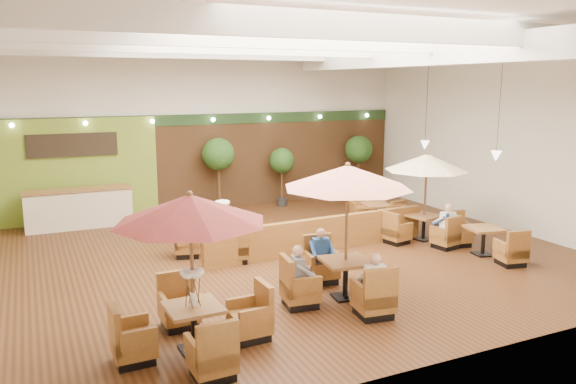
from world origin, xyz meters
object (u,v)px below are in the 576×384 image
booth_divider (321,235)px  topiary_1 (282,163)px  table_2 (424,177)px  topiary_0 (218,157)px  diner_3 (446,221)px  table_1 (344,202)px  table_3 (214,236)px  table_4 (483,242)px  diner_0 (374,278)px  table_0 (191,244)px  diner_2 (300,269)px  topiary_2 (359,152)px  diner_1 (322,250)px  service_counter (79,208)px  table_5 (376,215)px  diner_4 (446,221)px

booth_divider → topiary_1: size_ratio=3.11×
table_2 → topiary_1: bearing=96.2°
topiary_0 → diner_3: bearing=-58.4°
table_1 → table_3: 4.51m
table_4 → diner_0: bearing=-144.4°
diner_3 → table_0: bearing=-166.3°
table_0 → table_3: bearing=67.3°
table_2 → diner_2: bearing=-161.8°
topiary_2 → diner_1: 9.28m
table_3 → diner_1: table_3 is taller
service_counter → table_4: 11.42m
table_1 → table_5: (3.87, 4.57, -1.64)m
topiary_2 → diner_0: 10.94m
diner_2 → booth_divider: bearing=159.6°
service_counter → table_2: size_ratio=1.23×
table_2 → topiary_1: size_ratio=1.20×
topiary_0 → table_3: bearing=-109.9°
diner_0 → diner_4: bearing=50.4°
topiary_2 → table_5: bearing=-114.5°
table_5 → service_counter: bearing=168.4°
table_1 → topiary_1: 8.75m
topiary_1 → topiary_2: 3.12m
diner_4 → table_4: bearing=-64.8°
diner_3 → diner_4: 0.01m
table_0 → topiary_0: 9.92m
table_4 → diner_2: size_ratio=3.29×
table_4 → topiary_2: (0.94, 7.36, 1.40)m
service_counter → diner_4: (8.43, -6.30, 0.15)m
diner_0 → diner_1: diner_0 is taller
table_2 → topiary_0: (-3.95, 5.62, 0.09)m
diner_2 → diner_3: 5.47m
topiary_2 → diner_0: topiary_2 is taller
table_3 → diner_0: size_ratio=3.37×
service_counter → table_2: (8.37, -5.42, 1.18)m
table_1 → diner_2: 1.54m
table_3 → table_5: bearing=22.2°
diner_4 → diner_0: bearing=-148.2°
diner_1 → diner_2: (-1.01, -1.01, 0.01)m
diner_2 → diner_3: diner_2 is taller
table_4 → topiary_0: topiary_0 is taller
service_counter → topiary_0: 4.60m
table_5 → diner_3: bearing=-70.5°
table_4 → topiary_1: size_ratio=1.22×
table_4 → diner_3: size_ratio=3.43×
table_3 → topiary_1: size_ratio=1.27×
table_5 → diner_3: (0.33, -2.70, 0.40)m
booth_divider → table_3: table_3 is taller
topiary_2 → diner_3: 6.73m
table_2 → topiary_1: 5.86m
table_0 → table_2: table_0 is taller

